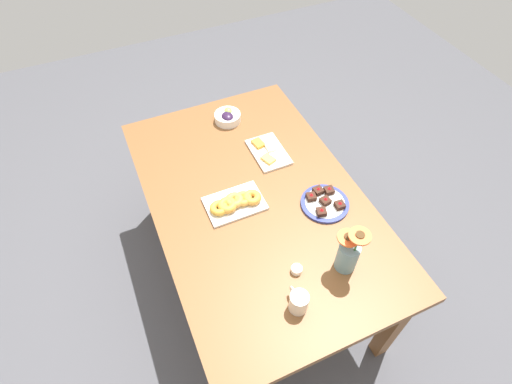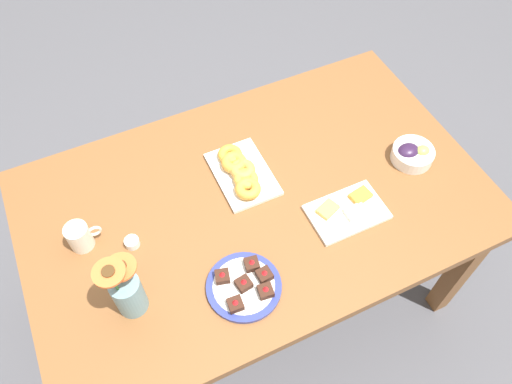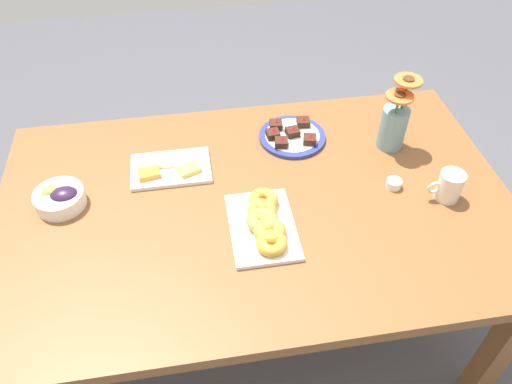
# 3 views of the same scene
# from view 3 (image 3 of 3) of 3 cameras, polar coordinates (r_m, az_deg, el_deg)

# --- Properties ---
(ground_plane) EXTENTS (6.00, 6.00, 0.00)m
(ground_plane) POSITION_cam_3_polar(r_m,az_deg,el_deg) (2.14, 0.00, -14.98)
(ground_plane) COLOR #4C4C51
(dining_table) EXTENTS (1.60, 1.00, 0.74)m
(dining_table) POSITION_cam_3_polar(r_m,az_deg,el_deg) (1.61, 0.00, -3.17)
(dining_table) COLOR brown
(dining_table) RESTS_ON ground_plane
(coffee_mug) EXTENTS (0.11, 0.08, 0.10)m
(coffee_mug) POSITION_cam_3_polar(r_m,az_deg,el_deg) (1.64, 21.22, 0.69)
(coffee_mug) COLOR silver
(coffee_mug) RESTS_ON dining_table
(grape_bowl) EXTENTS (0.15, 0.15, 0.07)m
(grape_bowl) POSITION_cam_3_polar(r_m,az_deg,el_deg) (1.63, -21.49, -0.61)
(grape_bowl) COLOR white
(grape_bowl) RESTS_ON dining_table
(cheese_platter) EXTENTS (0.26, 0.17, 0.03)m
(cheese_platter) POSITION_cam_3_polar(r_m,az_deg,el_deg) (1.67, -9.81, 2.67)
(cheese_platter) COLOR white
(cheese_platter) RESTS_ON dining_table
(croissant_platter) EXTENTS (0.19, 0.29, 0.05)m
(croissant_platter) POSITION_cam_3_polar(r_m,az_deg,el_deg) (1.46, 1.02, -3.52)
(croissant_platter) COLOR white
(croissant_platter) RESTS_ON dining_table
(jam_cup_honey) EXTENTS (0.05, 0.05, 0.03)m
(jam_cup_honey) POSITION_cam_3_polar(r_m,az_deg,el_deg) (1.64, 15.48, 0.97)
(jam_cup_honey) COLOR white
(jam_cup_honey) RESTS_ON dining_table
(dessert_plate) EXTENTS (0.23, 0.23, 0.05)m
(dessert_plate) POSITION_cam_3_polar(r_m,az_deg,el_deg) (1.78, 4.09, 6.44)
(dessert_plate) COLOR navy
(dessert_plate) RESTS_ON dining_table
(flower_vase) EXTENTS (0.12, 0.11, 0.26)m
(flower_vase) POSITION_cam_3_polar(r_m,az_deg,el_deg) (1.75, 15.49, 7.53)
(flower_vase) COLOR #6B939E
(flower_vase) RESTS_ON dining_table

